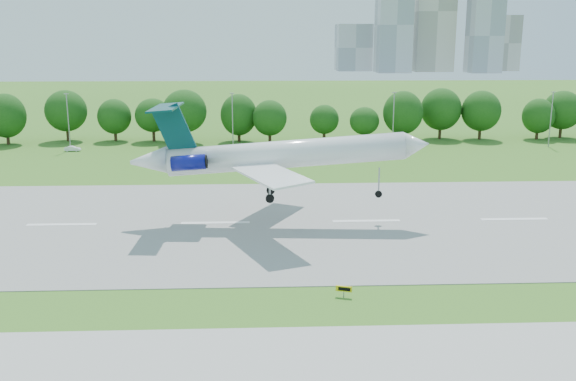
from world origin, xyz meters
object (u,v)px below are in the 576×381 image
object	(u,v)px
taxi_sign_left	(344,289)
service_vehicle_a	(73,149)
airliner	(271,154)
service_vehicle_b	(293,151)

from	to	relation	value
taxi_sign_left	service_vehicle_a	xyz separation A→B (m)	(-47.99, 80.83, -0.26)
airliner	service_vehicle_a	size ratio (longest dim) A/B	11.68
airliner	service_vehicle_a	world-z (taller)	airliner
airliner	service_vehicle_b	world-z (taller)	airliner
service_vehicle_a	service_vehicle_b	xyz separation A→B (m)	(46.97, -5.07, 0.06)
taxi_sign_left	service_vehicle_b	distance (m)	75.77
taxi_sign_left	service_vehicle_a	world-z (taller)	service_vehicle_a
taxi_sign_left	service_vehicle_b	bearing A→B (deg)	107.96
service_vehicle_a	taxi_sign_left	bearing A→B (deg)	-148.80
airliner	taxi_sign_left	world-z (taller)	airliner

